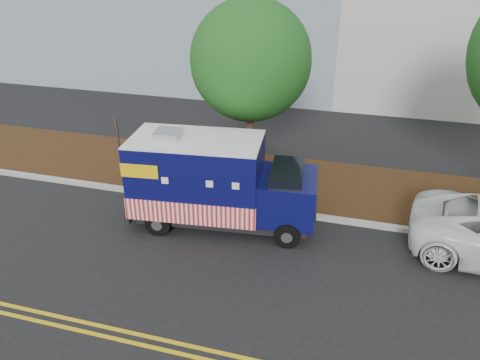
# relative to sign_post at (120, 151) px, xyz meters

# --- Properties ---
(ground) EXTENTS (120.00, 120.00, 0.00)m
(ground) POSITION_rel_sign_post_xyz_m (4.33, -2.01, -1.20)
(ground) COLOR black
(ground) RESTS_ON ground
(curb) EXTENTS (120.00, 0.18, 0.15)m
(curb) POSITION_rel_sign_post_xyz_m (4.33, -0.61, -1.12)
(curb) COLOR #9E9E99
(curb) RESTS_ON ground
(mulch_strip) EXTENTS (120.00, 4.00, 0.15)m
(mulch_strip) POSITION_rel_sign_post_xyz_m (4.33, 1.49, -1.12)
(mulch_strip) COLOR black
(mulch_strip) RESTS_ON ground
(centerline_near) EXTENTS (120.00, 0.10, 0.01)m
(centerline_near) POSITION_rel_sign_post_xyz_m (4.33, -6.46, -1.19)
(centerline_near) COLOR gold
(centerline_near) RESTS_ON ground
(centerline_far) EXTENTS (120.00, 0.10, 0.01)m
(centerline_far) POSITION_rel_sign_post_xyz_m (4.33, -6.71, -1.19)
(centerline_far) COLOR gold
(centerline_far) RESTS_ON ground
(tree_b) EXTENTS (3.91, 3.91, 6.21)m
(tree_b) POSITION_rel_sign_post_xyz_m (4.27, 1.44, 3.05)
(tree_b) COLOR #38281C
(tree_b) RESTS_ON ground
(sign_post) EXTENTS (0.06, 0.06, 2.40)m
(sign_post) POSITION_rel_sign_post_xyz_m (0.00, 0.00, 0.00)
(sign_post) COLOR #473828
(sign_post) RESTS_ON ground
(food_truck) EXTENTS (5.67, 2.62, 2.89)m
(food_truck) POSITION_rel_sign_post_xyz_m (3.98, -1.65, 0.11)
(food_truck) COLOR black
(food_truck) RESTS_ON ground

